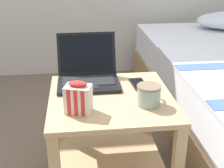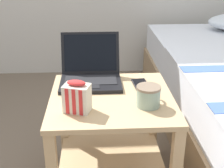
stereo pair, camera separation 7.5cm
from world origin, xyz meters
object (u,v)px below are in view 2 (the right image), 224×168
object	(u,v)px
snack_bag	(77,97)
cell_phone	(141,85)
mug_front_left	(149,95)
laptop	(91,73)

from	to	relation	value
snack_bag	cell_phone	world-z (taller)	snack_bag
mug_front_left	laptop	bearing A→B (deg)	131.26
snack_bag	cell_phone	xyz separation A→B (m)	(0.30, 0.24, -0.06)
laptop	snack_bag	xyz separation A→B (m)	(-0.05, -0.31, 0.02)
laptop	cell_phone	xyz separation A→B (m)	(0.25, -0.07, -0.04)
snack_bag	cell_phone	distance (m)	0.39
laptop	cell_phone	world-z (taller)	laptop
mug_front_left	cell_phone	bearing A→B (deg)	90.19
laptop	snack_bag	size ratio (longest dim) A/B	2.20
snack_bag	laptop	bearing A→B (deg)	80.35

